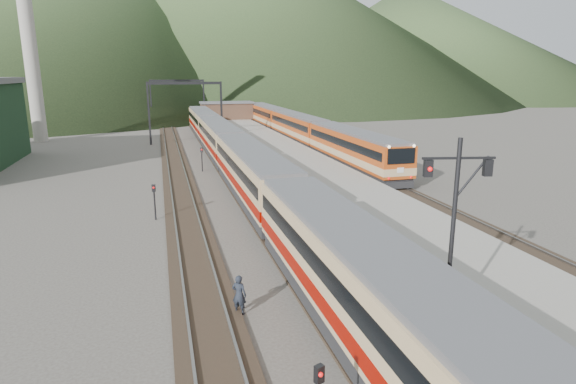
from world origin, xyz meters
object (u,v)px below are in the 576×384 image
object	(u,v)px
main_train	(232,153)
second_train	(298,128)
worker	(239,295)
signal_mast	(454,216)

from	to	relation	value
main_train	second_train	xyz separation A→B (m)	(11.50, 18.31, -0.03)
main_train	worker	size ratio (longest dim) A/B	49.21
main_train	worker	world-z (taller)	main_train
main_train	worker	distance (m)	26.91
signal_mast	worker	distance (m)	8.47
second_train	signal_mast	xyz separation A→B (m)	(-9.34, -49.51, 2.85)
worker	second_train	bearing A→B (deg)	-75.13
main_train	second_train	size ratio (longest dim) A/B	1.36
second_train	main_train	bearing A→B (deg)	-122.13
signal_mast	worker	size ratio (longest dim) A/B	3.90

